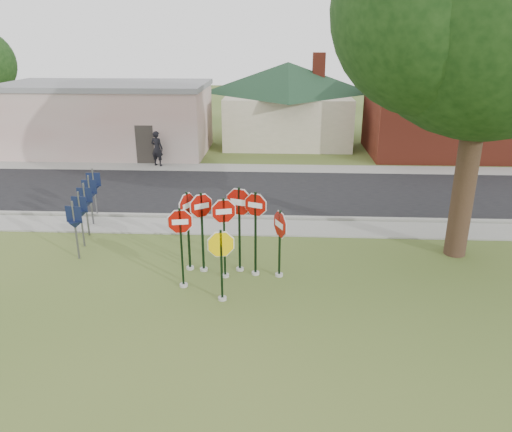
{
  "coord_description": "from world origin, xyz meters",
  "views": [
    {
      "loc": [
        1.57,
        -12.16,
        7.02
      ],
      "look_at": [
        0.87,
        2.0,
        1.79
      ],
      "focal_mm": 35.0,
      "sensor_mm": 36.0,
      "label": 1
    }
  ],
  "objects_px": {
    "stop_sign_yellow": "(221,257)",
    "stop_sign_left": "(181,238)",
    "pedestrian": "(157,148)",
    "stop_sign_center": "(224,227)"
  },
  "relations": [
    {
      "from": "stop_sign_center",
      "to": "stop_sign_left",
      "type": "bearing_deg",
      "value": -149.51
    },
    {
      "from": "stop_sign_center",
      "to": "stop_sign_left",
      "type": "relative_size",
      "value": 1.04
    },
    {
      "from": "stop_sign_left",
      "to": "stop_sign_yellow",
      "type": "bearing_deg",
      "value": -30.43
    },
    {
      "from": "stop_sign_yellow",
      "to": "pedestrian",
      "type": "height_order",
      "value": "stop_sign_yellow"
    },
    {
      "from": "stop_sign_yellow",
      "to": "stop_sign_left",
      "type": "distance_m",
      "value": 1.44
    },
    {
      "from": "stop_sign_yellow",
      "to": "pedestrian",
      "type": "bearing_deg",
      "value": 109.84
    },
    {
      "from": "stop_sign_yellow",
      "to": "pedestrian",
      "type": "distance_m",
      "value": 15.41
    },
    {
      "from": "stop_sign_left",
      "to": "pedestrian",
      "type": "height_order",
      "value": "stop_sign_left"
    },
    {
      "from": "stop_sign_yellow",
      "to": "stop_sign_left",
      "type": "xyz_separation_m",
      "value": [
        -1.22,
        0.72,
        0.24
      ]
    },
    {
      "from": "stop_sign_yellow",
      "to": "stop_sign_left",
      "type": "relative_size",
      "value": 0.87
    }
  ]
}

